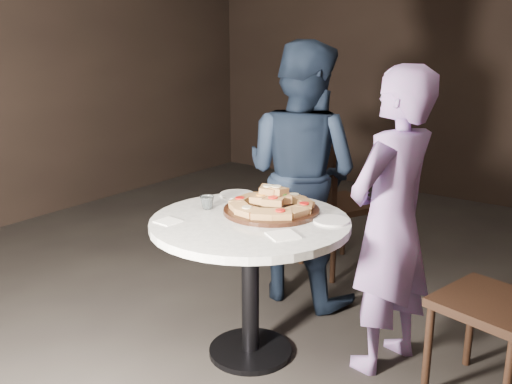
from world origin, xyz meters
TOP-DOWN VIEW (x-y plane):
  - floor at (0.00, 0.00)m, footprint 7.00×7.00m
  - table at (0.01, -0.13)m, footprint 1.15×1.15m
  - serving_board at (0.03, 0.03)m, footprint 0.66×0.66m
  - focaccia_pile at (0.03, 0.03)m, footprint 0.44×0.44m
  - plate_left at (-0.31, 0.18)m, footprint 0.24×0.24m
  - plate_right at (0.35, 0.08)m, footprint 0.23×0.23m
  - water_glass at (-0.28, -0.12)m, footprint 0.08×0.08m
  - napkin_near at (-0.30, -0.39)m, footprint 0.11×0.11m
  - napkin_far at (0.27, -0.23)m, footprint 0.18×0.18m
  - chair_far at (-0.21, 1.09)m, footprint 0.60×0.61m
  - diner_navy at (-0.17, 0.64)m, footprint 0.80×0.63m
  - diner_teal at (0.61, 0.22)m, footprint 0.47×0.62m

SIDE VIEW (x-z plane):
  - floor at x=0.00m, z-range 0.00..0.00m
  - chair_far at x=-0.21m, z-range 0.07..1.03m
  - table at x=0.01m, z-range 0.24..0.99m
  - napkin_near at x=-0.30m, z-range 0.75..0.76m
  - napkin_far at x=0.27m, z-range 0.75..0.76m
  - plate_right at x=0.35m, z-range 0.75..0.76m
  - plate_left at x=-0.31m, z-range 0.75..0.76m
  - diner_teal at x=0.61m, z-range 0.00..1.52m
  - serving_board at x=0.03m, z-range 0.75..0.77m
  - water_glass at x=-0.28m, z-range 0.75..0.82m
  - diner_navy at x=-0.17m, z-range 0.00..1.62m
  - focaccia_pile at x=0.03m, z-range 0.75..0.87m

